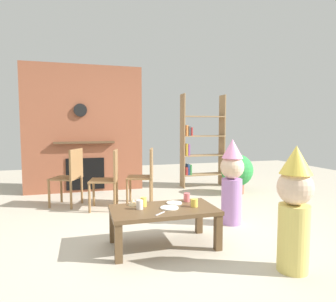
% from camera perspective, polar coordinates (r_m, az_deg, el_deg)
% --- Properties ---
extents(ground_plane, '(12.00, 12.00, 0.00)m').
position_cam_1_polar(ground_plane, '(3.64, -0.53, -15.35)').
color(ground_plane, '#BCB29E').
extents(brick_fireplace_feature, '(2.20, 0.28, 2.40)m').
position_cam_1_polar(brick_fireplace_feature, '(5.89, -15.78, 4.02)').
color(brick_fireplace_feature, '#935138').
rests_on(brick_fireplace_feature, ground_plane).
extents(bookshelf, '(0.90, 0.28, 1.90)m').
position_cam_1_polar(bookshelf, '(6.16, 6.07, 1.25)').
color(bookshelf, '#9E7A51').
rests_on(bookshelf, ground_plane).
extents(coffee_table, '(1.09, 0.60, 0.40)m').
position_cam_1_polar(coffee_table, '(3.16, -0.84, -12.01)').
color(coffee_table, brown).
rests_on(coffee_table, ground_plane).
extents(paper_cup_near_left, '(0.07, 0.07, 0.10)m').
position_cam_1_polar(paper_cup_near_left, '(3.20, -4.74, -9.73)').
color(paper_cup_near_left, '#F2CC4C').
rests_on(paper_cup_near_left, coffee_table).
extents(paper_cup_near_right, '(0.07, 0.07, 0.09)m').
position_cam_1_polar(paper_cup_near_right, '(3.19, 5.07, -9.88)').
color(paper_cup_near_right, '#F2CC4C').
rests_on(paper_cup_near_right, coffee_table).
extents(paper_cup_center, '(0.07, 0.07, 0.09)m').
position_cam_1_polar(paper_cup_center, '(3.10, -5.48, -10.23)').
color(paper_cup_center, silver).
rests_on(paper_cup_center, coffee_table).
extents(paper_cup_far_left, '(0.07, 0.07, 0.10)m').
position_cam_1_polar(paper_cup_far_left, '(3.39, 3.62, -8.88)').
color(paper_cup_far_left, '#E5666B').
rests_on(paper_cup_far_left, coffee_table).
extents(paper_plate_front, '(0.17, 0.17, 0.01)m').
position_cam_1_polar(paper_plate_front, '(3.32, 1.20, -9.94)').
color(paper_plate_front, white).
rests_on(paper_plate_front, coffee_table).
extents(paper_plate_rear, '(0.19, 0.19, 0.01)m').
position_cam_1_polar(paper_plate_rear, '(3.13, 0.28, -10.85)').
color(paper_plate_rear, white).
rests_on(paper_plate_rear, coffee_table).
extents(birthday_cake_slice, '(0.10, 0.10, 0.07)m').
position_cam_1_polar(birthday_cake_slice, '(3.26, -6.78, -9.70)').
color(birthday_cake_slice, '#EAC68C').
rests_on(birthday_cake_slice, coffee_table).
extents(table_fork, '(0.12, 0.11, 0.01)m').
position_cam_1_polar(table_fork, '(2.94, -1.51, -11.92)').
color(table_fork, silver).
rests_on(table_fork, coffee_table).
extents(child_with_cone_hat, '(0.30, 0.30, 1.09)m').
position_cam_1_polar(child_with_cone_hat, '(2.79, 23.13, -9.63)').
color(child_with_cone_hat, '#E0CC66').
rests_on(child_with_cone_hat, ground_plane).
extents(child_in_pink, '(0.30, 0.30, 1.09)m').
position_cam_1_polar(child_in_pink, '(3.89, 12.18, -5.35)').
color(child_in_pink, '#B27FCC').
rests_on(child_in_pink, ground_plane).
extents(dining_chair_left, '(0.53, 0.53, 0.90)m').
position_cam_1_polar(dining_chair_left, '(4.89, -18.16, -4.18)').
color(dining_chair_left, olive).
rests_on(dining_chair_left, ground_plane).
extents(dining_chair_middle, '(0.47, 0.47, 0.90)m').
position_cam_1_polar(dining_chair_middle, '(4.56, -11.16, -4.67)').
color(dining_chair_middle, olive).
rests_on(dining_chair_middle, ground_plane).
extents(dining_chair_right, '(0.50, 0.50, 0.90)m').
position_cam_1_polar(dining_chair_right, '(4.75, -4.32, -4.21)').
color(dining_chair_right, olive).
rests_on(dining_chair_right, ground_plane).
extents(potted_plant_tall, '(0.59, 0.59, 0.73)m').
position_cam_1_polar(potted_plant_tall, '(5.67, 13.11, -3.81)').
color(potted_plant_tall, '#9E5B42').
rests_on(potted_plant_tall, ground_plane).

